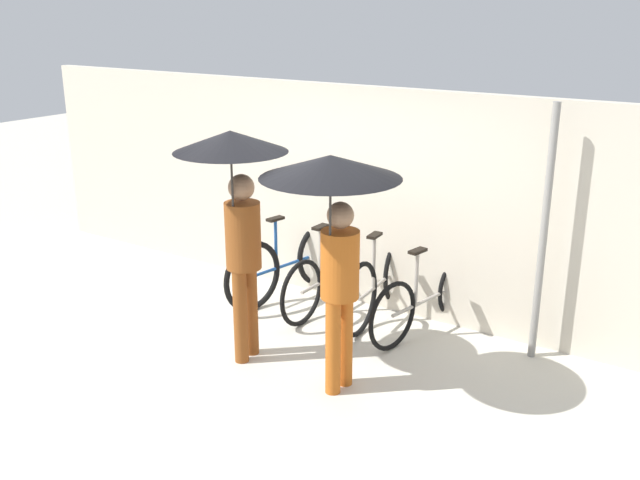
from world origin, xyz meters
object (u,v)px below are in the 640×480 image
at_px(parked_bicycle_0, 289,263).
at_px(parked_bicycle_1, 331,276).
at_px(pedestrian_center, 333,204).
at_px(pedestrian_leading, 236,186).
at_px(parked_bicycle_3, 427,298).
at_px(parked_bicycle_2, 380,281).

distance_m(parked_bicycle_0, parked_bicycle_1, 0.56).
distance_m(parked_bicycle_0, pedestrian_center, 2.51).
xyz_separation_m(pedestrian_leading, pedestrian_center, (1.00, -0.02, -0.01)).
bearing_deg(pedestrian_leading, pedestrian_center, 171.95).
distance_m(parked_bicycle_1, pedestrian_leading, 1.97).
distance_m(parked_bicycle_0, parked_bicycle_3, 1.69).
height_order(parked_bicycle_0, parked_bicycle_3, parked_bicycle_3).
xyz_separation_m(parked_bicycle_1, pedestrian_leading, (-0.02, -1.49, 1.30)).
relative_size(parked_bicycle_1, pedestrian_leading, 0.81).
height_order(parked_bicycle_0, pedestrian_leading, pedestrian_leading).
height_order(parked_bicycle_3, pedestrian_leading, pedestrian_leading).
height_order(parked_bicycle_1, pedestrian_leading, pedestrian_leading).
height_order(parked_bicycle_1, pedestrian_center, pedestrian_center).
bearing_deg(parked_bicycle_0, parked_bicycle_2, -75.69).
bearing_deg(parked_bicycle_1, pedestrian_center, -145.56).
height_order(pedestrian_leading, pedestrian_center, pedestrian_leading).
bearing_deg(parked_bicycle_0, parked_bicycle_1, -80.78).
relative_size(parked_bicycle_0, parked_bicycle_1, 1.05).
xyz_separation_m(parked_bicycle_0, pedestrian_leading, (0.54, -1.50, 1.27)).
bearing_deg(parked_bicycle_2, parked_bicycle_1, 94.04).
bearing_deg(pedestrian_center, parked_bicycle_2, -72.29).
relative_size(parked_bicycle_1, pedestrian_center, 0.85).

